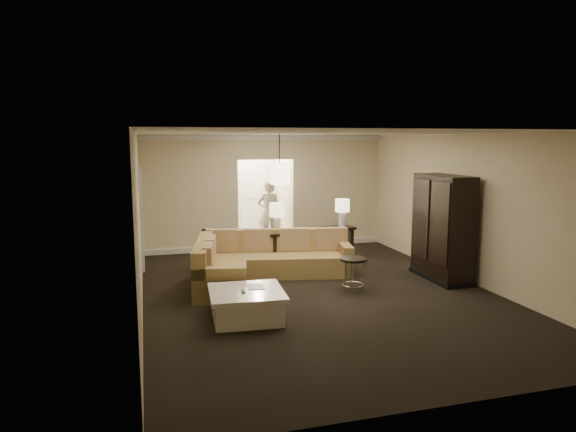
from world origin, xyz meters
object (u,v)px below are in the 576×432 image
object	(u,v)px
drink_table	(353,267)
person	(269,209)
sectional_sofa	(259,262)
armoire	(442,230)
console_table	(310,244)
coffee_table	(247,304)

from	to	relation	value
drink_table	person	world-z (taller)	person
sectional_sofa	armoire	distance (m)	3.59
armoire	person	bearing A→B (deg)	120.57
person	console_table	bearing A→B (deg)	116.85
coffee_table	armoire	bearing A→B (deg)	16.10
armoire	sectional_sofa	bearing A→B (deg)	164.87
coffee_table	armoire	world-z (taller)	armoire
sectional_sofa	drink_table	distance (m)	1.88
console_table	coffee_table	bearing A→B (deg)	-134.48
console_table	drink_table	world-z (taller)	console_table
sectional_sofa	coffee_table	distance (m)	2.20
sectional_sofa	coffee_table	xyz separation A→B (m)	(-0.66, -2.10, -0.13)
coffee_table	drink_table	xyz separation A→B (m)	(2.13, 0.93, 0.20)
sectional_sofa	armoire	xyz separation A→B (m)	(3.41, -0.92, 0.61)
sectional_sofa	drink_table	world-z (taller)	sectional_sofa
console_table	armoire	xyz separation A→B (m)	(2.09, -1.74, 0.50)
sectional_sofa	person	xyz separation A→B (m)	(0.99, 3.18, 0.56)
sectional_sofa	armoire	bearing A→B (deg)	-4.06
drink_table	coffee_table	bearing A→B (deg)	-156.47
person	armoire	bearing A→B (deg)	139.40
armoire	drink_table	world-z (taller)	armoire
console_table	person	bearing A→B (deg)	87.76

